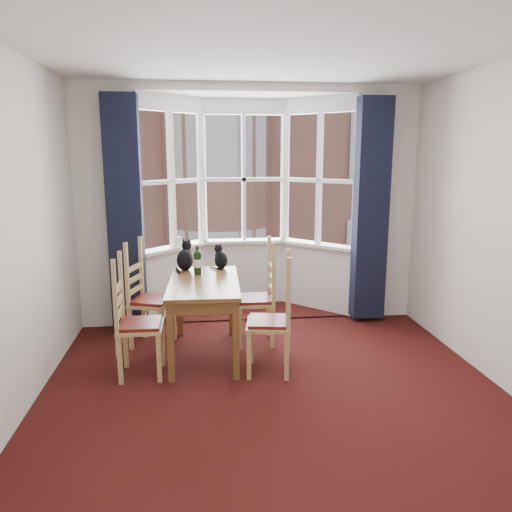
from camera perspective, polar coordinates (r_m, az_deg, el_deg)
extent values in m
plane|color=black|center=(4.18, 2.71, -17.23)|extent=(4.50, 4.50, 0.00)
plane|color=white|center=(3.74, 3.16, 23.68)|extent=(4.50, 4.50, 0.00)
plane|color=silver|center=(1.62, 16.56, -11.60)|extent=(4.00, 0.00, 4.00)
cube|color=silver|center=(5.98, -16.71, 5.26)|extent=(0.70, 0.12, 2.80)
cube|color=silver|center=(6.31, 14.43, 5.70)|extent=(0.70, 0.12, 2.80)
cube|color=black|center=(5.77, -14.73, 4.65)|extent=(0.38, 0.22, 2.60)
cube|color=black|center=(6.07, 12.98, 5.07)|extent=(0.38, 0.22, 2.60)
cube|color=brown|center=(4.98, -5.97, -3.07)|extent=(0.73, 1.30, 0.04)
cube|color=brown|center=(4.56, -9.72, -9.73)|extent=(0.06, 0.06, 0.74)
cube|color=brown|center=(5.66, -8.72, -5.39)|extent=(0.06, 0.06, 0.74)
cube|color=brown|center=(4.54, -2.30, -9.64)|extent=(0.06, 0.06, 0.74)
cube|color=brown|center=(5.65, -2.81, -5.31)|extent=(0.06, 0.06, 0.74)
cube|color=tan|center=(4.71, -13.07, -7.73)|extent=(0.40, 0.42, 0.06)
cube|color=#54140E|center=(4.70, -13.08, -7.56)|extent=(0.36, 0.38, 0.03)
cube|color=tan|center=(5.41, -11.83, -5.10)|extent=(0.51, 0.52, 0.06)
cube|color=#54140E|center=(5.41, -11.83, -4.94)|extent=(0.46, 0.47, 0.03)
cube|color=tan|center=(4.66, 1.43, -7.64)|extent=(0.46, 0.48, 0.06)
cube|color=#54140E|center=(4.65, 1.43, -7.47)|extent=(0.42, 0.43, 0.03)
cube|color=tan|center=(5.34, -0.19, -5.06)|extent=(0.41, 0.43, 0.06)
cube|color=#54140E|center=(5.34, -0.19, -4.91)|extent=(0.36, 0.38, 0.03)
ellipsoid|color=black|center=(5.44, -8.13, -0.46)|extent=(0.23, 0.27, 0.23)
sphere|color=black|center=(5.48, -7.95, 1.22)|extent=(0.13, 0.13, 0.11)
cone|color=black|center=(5.48, -8.28, 1.79)|extent=(0.05, 0.05, 0.05)
cone|color=black|center=(5.47, -7.66, 1.78)|extent=(0.05, 0.05, 0.05)
ellipsoid|color=black|center=(5.48, -4.01, -0.51)|extent=(0.20, 0.23, 0.19)
sphere|color=black|center=(5.51, -4.33, 0.83)|extent=(0.12, 0.12, 0.09)
cone|color=black|center=(5.49, -4.57, 1.25)|extent=(0.04, 0.04, 0.04)
cone|color=black|center=(5.51, -4.11, 1.30)|extent=(0.04, 0.04, 0.04)
cylinder|color=black|center=(5.23, -6.70, -0.87)|extent=(0.08, 0.08, 0.22)
sphere|color=black|center=(5.21, -6.73, 0.28)|extent=(0.07, 0.07, 0.07)
cylinder|color=black|center=(5.20, -6.74, 0.74)|extent=(0.03, 0.03, 0.10)
cylinder|color=gold|center=(5.19, -6.76, 1.21)|extent=(0.03, 0.03, 0.02)
cylinder|color=silver|center=(5.23, -6.71, -0.81)|extent=(0.08, 0.08, 0.09)
cylinder|color=white|center=(6.31, -8.79, 1.64)|extent=(0.06, 0.06, 0.12)
plane|color=#333335|center=(36.75, -5.59, -0.89)|extent=(80.00, 80.00, 0.00)
cube|color=#A96B57|center=(17.90, -4.78, 8.45)|extent=(18.00, 6.00, 14.00)
cylinder|color=#A96B57|center=(14.91, -4.37, 7.79)|extent=(3.20, 3.20, 14.00)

